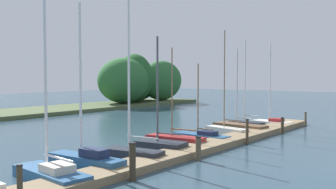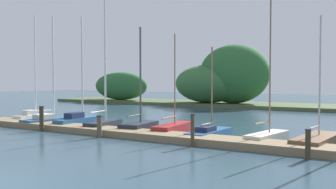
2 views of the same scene
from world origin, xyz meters
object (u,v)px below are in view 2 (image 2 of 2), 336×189
(sailboat_1, at_px, (51,119))
(sailboat_2, at_px, (81,119))
(sailboat_3, at_px, (105,121))
(sailboat_0, at_px, (34,116))
(mooring_piling_2, at_px, (99,126))
(mooring_piling_1, at_px, (42,119))
(sailboat_4, at_px, (140,125))
(sailboat_8, at_px, (318,140))
(mooring_piling_4, at_px, (308,144))
(mooring_piling_3, at_px, (193,130))
(sailboat_5, at_px, (174,128))
(sailboat_6, at_px, (210,132))
(sailboat_7, at_px, (269,136))

(sailboat_1, xyz_separation_m, sailboat_2, (2.24, 0.55, 0.07))
(sailboat_1, xyz_separation_m, sailboat_3, (4.78, 0.08, 0.12))
(sailboat_0, distance_m, mooring_piling_2, 9.96)
(sailboat_0, xyz_separation_m, mooring_piling_1, (4.71, -3.28, 0.32))
(sailboat_4, height_order, mooring_piling_2, sailboat_4)
(sailboat_8, bearing_deg, sailboat_2, 97.70)
(sailboat_0, height_order, mooring_piling_4, sailboat_0)
(sailboat_0, xyz_separation_m, mooring_piling_3, (15.00, -3.19, 0.33))
(sailboat_2, xyz_separation_m, sailboat_5, (7.14, 0.34, -0.15))
(sailboat_2, relative_size, sailboat_8, 1.20)
(sailboat_0, relative_size, sailboat_8, 1.29)
(sailboat_2, distance_m, sailboat_8, 15.12)
(sailboat_6, relative_size, mooring_piling_2, 4.11)
(sailboat_7, xyz_separation_m, mooring_piling_3, (-2.71, -3.05, 0.44))
(sailboat_8, height_order, mooring_piling_4, sailboat_8)
(sailboat_1, height_order, mooring_piling_3, sailboat_1)
(sailboat_8, bearing_deg, sailboat_0, 97.09)
(sailboat_8, distance_m, mooring_piling_2, 11.15)
(sailboat_5, bearing_deg, mooring_piling_4, -119.15)
(sailboat_4, bearing_deg, mooring_piling_2, 162.18)
(sailboat_1, height_order, sailboat_8, sailboat_1)
(mooring_piling_2, bearing_deg, mooring_piling_1, 179.32)
(sailboat_1, bearing_deg, sailboat_5, -78.65)
(sailboat_7, height_order, mooring_piling_2, sailboat_7)
(sailboat_1, xyz_separation_m, sailboat_4, (7.31, 0.35, -0.00))
(sailboat_0, height_order, sailboat_4, sailboat_0)
(sailboat_4, height_order, sailboat_7, sailboat_7)
(sailboat_1, distance_m, sailboat_5, 9.42)
(sailboat_1, bearing_deg, sailboat_2, -70.17)
(sailboat_0, distance_m, mooring_piling_4, 20.45)
(sailboat_7, relative_size, mooring_piling_4, 6.07)
(sailboat_3, relative_size, mooring_piling_4, 7.05)
(sailboat_6, relative_size, mooring_piling_1, 3.21)
(sailboat_0, xyz_separation_m, mooring_piling_2, (9.39, -3.34, 0.15))
(sailboat_2, xyz_separation_m, sailboat_6, (9.61, 0.03, -0.19))
(sailboat_3, bearing_deg, mooring_piling_1, 124.99)
(mooring_piling_1, relative_size, mooring_piling_2, 1.28)
(sailboat_0, xyz_separation_m, sailboat_5, (12.04, 0.19, -0.13))
(sailboat_3, xyz_separation_m, mooring_piling_4, (12.73, -2.76, 0.10))
(sailboat_5, height_order, sailboat_7, sailboat_7)
(sailboat_2, relative_size, mooring_piling_1, 4.82)
(sailboat_5, height_order, mooring_piling_1, sailboat_5)
(sailboat_0, height_order, sailboat_6, sailboat_0)
(sailboat_5, xyz_separation_m, sailboat_8, (7.98, -0.16, -0.03))
(mooring_piling_2, bearing_deg, sailboat_7, 20.97)
(mooring_piling_4, bearing_deg, sailboat_5, 156.29)
(sailboat_7, bearing_deg, mooring_piling_3, 148.34)
(sailboat_6, distance_m, mooring_piling_3, 3.15)
(sailboat_3, bearing_deg, sailboat_0, 75.93)
(sailboat_5, bearing_deg, mooring_piling_2, 137.55)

